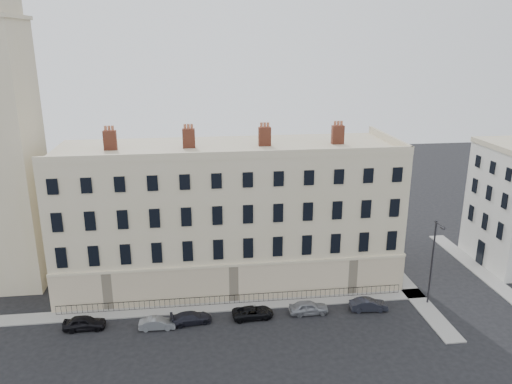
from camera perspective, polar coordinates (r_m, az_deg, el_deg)
ground at (r=48.48m, az=5.44°, el=-15.34°), size 160.00×160.00×0.00m
terrace at (r=55.07m, az=-3.14°, el=-2.48°), size 36.22×12.22×17.00m
pavement_terrace at (r=51.75m, az=-6.97°, el=-13.04°), size 48.00×2.00×0.12m
pavement_east_return at (r=58.87m, az=16.32°, el=-9.71°), size 2.00×24.00×0.12m
pavement_adjacent at (r=64.91m, az=23.83°, el=-7.94°), size 2.00×20.00×0.12m
railings at (r=51.97m, az=-2.49°, el=-12.15°), size 35.00×0.04×0.96m
car_a at (r=50.55m, az=-19.02°, el=-13.95°), size 3.86×1.56×1.32m
car_b at (r=48.95m, az=-11.22°, el=-14.51°), size 3.39×1.25×1.11m
car_c at (r=49.25m, az=-7.41°, el=-14.07°), size 4.07×2.10×1.13m
car_d at (r=49.71m, az=-0.36°, el=-13.60°), size 4.14×2.11×1.12m
car_e at (r=50.59m, az=6.03°, el=-12.98°), size 3.88×1.58×1.32m
car_f at (r=52.08m, az=12.73°, el=-12.45°), size 3.81×1.53×1.23m
streetlamp at (r=52.94m, az=19.55°, el=-7.23°), size 0.39×1.96×9.05m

